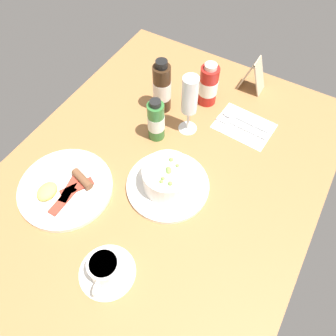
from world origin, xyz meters
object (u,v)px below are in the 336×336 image
Objects in this scene: wine_glass at (190,98)px; sauce_bottle_red at (208,85)px; porridge_bowl at (168,179)px; sauce_bottle_brown at (162,88)px; sauce_bottle_green at (156,121)px; cutlery_setting at (243,125)px; coffee_cup at (106,269)px; breakfast_plate at (65,188)px; menu_card at (254,75)px.

wine_glass is 14.84cm from sauce_bottle_red.
sauce_bottle_brown is at bearing 33.60° from porridge_bowl.
porridge_bowl is 1.56× the size of sauce_bottle_green.
cutlery_setting is 1.25× the size of sauce_bottle_green.
cutlery_setting is 1.35× the size of coffee_cup.
sauce_bottle_red is 1.02× the size of sauce_bottle_green.
sauce_bottle_green is at bearing -157.57° from sauce_bottle_brown.
sauce_bottle_brown is 40.92cm from breakfast_plate.
coffee_cup is at bearing 170.84° from cutlery_setting.
breakfast_plate reaches higher than cutlery_setting.
sauce_bottle_green is at bearing 15.74° from coffee_cup.
porridge_bowl reaches higher than breakfast_plate.
porridge_bowl is 1.24× the size of sauce_bottle_brown.
porridge_bowl is 1.25× the size of cutlery_setting.
wine_glass is 11.65cm from sauce_bottle_green.
sauce_bottle_green is 0.79× the size of sauce_bottle_brown.
sauce_bottle_brown is at bearing 131.70° from sauce_bottle_red.
sauce_bottle_brown reaches higher than cutlery_setting.
porridge_bowl is 30.17cm from sauce_bottle_brown.
sauce_bottle_brown reaches higher than breakfast_plate.
coffee_cup is 54.93cm from sauce_bottle_brown.
sauce_bottle_green is at bearing 162.78° from sauce_bottle_red.
porridge_bowl is 0.89× the size of breakfast_plate.
coffee_cup is at bearing 179.29° from porridge_bowl.
coffee_cup is (-27.39, 0.34, -0.64)cm from porridge_bowl.
sauce_bottle_red is 0.58× the size of breakfast_plate.
breakfast_plate is (-39.66, 6.88, -7.38)cm from sauce_bottle_brown.
cutlery_setting is 0.91× the size of wine_glass.
sauce_bottle_green is (-20.80, 6.45, -0.15)cm from sauce_bottle_red.
menu_card is at bearing 14.64° from cutlery_setting.
coffee_cup is 1.16× the size of menu_card.
sauce_bottle_brown is (24.84, 16.50, 4.62)cm from porridge_bowl.
coffee_cup is 0.73× the size of sauce_bottle_brown.
cutlery_setting is 0.71× the size of breakfast_plate.
sauce_bottle_green is 37.67cm from menu_card.
sauce_bottle_red is 1.28× the size of menu_card.
sauce_bottle_red is 52.91cm from breakfast_plate.
wine_glass is (21.08, 5.24, 9.12)cm from porridge_bowl.
sauce_bottle_red reaches higher than coffee_cup.
cutlery_setting is 1.23× the size of sauce_bottle_red.
breakfast_plate is 68.62cm from menu_card.
menu_card is at bearing -42.79° from sauce_bottle_brown.
porridge_bowl is 35.20cm from sauce_bottle_red.
cutlery_setting is at bearing -105.02° from sauce_bottle_red.
breakfast_plate is (-49.45, 17.88, -5.85)cm from sauce_bottle_red.
breakfast_plate is (12.57, 23.05, -2.12)cm from coffee_cup.
wine_glass is 1.37× the size of sauce_bottle_green.
cutlery_setting is 21.31cm from wine_glass.
cutlery_setting is 27.41cm from sauce_bottle_brown.
sauce_bottle_red is (3.90, 14.54, 6.50)cm from cutlery_setting.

